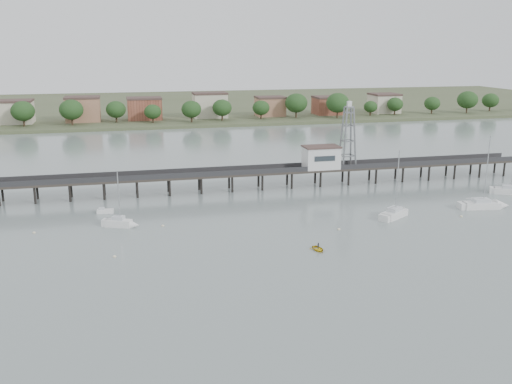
{
  "coord_description": "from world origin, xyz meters",
  "views": [
    {
      "loc": [
        -19.88,
        -63.52,
        32.14
      ],
      "look_at": [
        5.12,
        42.0,
        4.0
      ],
      "focal_mm": 40.0,
      "sensor_mm": 36.0,
      "label": 1
    }
  ],
  "objects_px": {
    "pier": "(215,175)",
    "yellow_dinghy": "(318,250)",
    "white_tender": "(105,211)",
    "sailboat_b": "(123,223)",
    "sailboat_c": "(398,213)",
    "sailboat_d": "(489,205)",
    "lattice_tower": "(348,137)"
  },
  "relations": [
    {
      "from": "lattice_tower",
      "to": "sailboat_b",
      "type": "relative_size",
      "value": 1.46
    },
    {
      "from": "sailboat_b",
      "to": "sailboat_c",
      "type": "distance_m",
      "value": 51.99
    },
    {
      "from": "yellow_dinghy",
      "to": "white_tender",
      "type": "bearing_deg",
      "value": 130.44
    },
    {
      "from": "sailboat_b",
      "to": "sailboat_d",
      "type": "height_order",
      "value": "sailboat_d"
    },
    {
      "from": "sailboat_d",
      "to": "white_tender",
      "type": "height_order",
      "value": "sailboat_d"
    },
    {
      "from": "sailboat_c",
      "to": "white_tender",
      "type": "height_order",
      "value": "sailboat_c"
    },
    {
      "from": "white_tender",
      "to": "yellow_dinghy",
      "type": "distance_m",
      "value": 44.9
    },
    {
      "from": "yellow_dinghy",
      "to": "sailboat_b",
      "type": "bearing_deg",
      "value": 138.62
    },
    {
      "from": "sailboat_b",
      "to": "yellow_dinghy",
      "type": "distance_m",
      "value": 36.26
    },
    {
      "from": "sailboat_d",
      "to": "white_tender",
      "type": "relative_size",
      "value": 4.73
    },
    {
      "from": "yellow_dinghy",
      "to": "lattice_tower",
      "type": "bearing_deg",
      "value": 53.95
    },
    {
      "from": "pier",
      "to": "lattice_tower",
      "type": "bearing_deg",
      "value": 0.0
    },
    {
      "from": "pier",
      "to": "white_tender",
      "type": "distance_m",
      "value": 27.19
    },
    {
      "from": "sailboat_c",
      "to": "sailboat_d",
      "type": "height_order",
      "value": "sailboat_d"
    },
    {
      "from": "sailboat_c",
      "to": "sailboat_d",
      "type": "xyz_separation_m",
      "value": [
        20.49,
        0.8,
        -0.01
      ]
    },
    {
      "from": "lattice_tower",
      "to": "sailboat_c",
      "type": "bearing_deg",
      "value": -90.92
    },
    {
      "from": "pier",
      "to": "lattice_tower",
      "type": "relative_size",
      "value": 9.68
    },
    {
      "from": "sailboat_d",
      "to": "sailboat_b",
      "type": "bearing_deg",
      "value": -175.64
    },
    {
      "from": "sailboat_c",
      "to": "yellow_dinghy",
      "type": "relative_size",
      "value": 4.59
    },
    {
      "from": "lattice_tower",
      "to": "yellow_dinghy",
      "type": "height_order",
      "value": "lattice_tower"
    },
    {
      "from": "sailboat_b",
      "to": "sailboat_c",
      "type": "bearing_deg",
      "value": 16.85
    },
    {
      "from": "sailboat_b",
      "to": "sailboat_d",
      "type": "distance_m",
      "value": 72.35
    },
    {
      "from": "lattice_tower",
      "to": "yellow_dinghy",
      "type": "distance_m",
      "value": 48.26
    },
    {
      "from": "sailboat_d",
      "to": "lattice_tower",
      "type": "bearing_deg",
      "value": 135.04
    },
    {
      "from": "lattice_tower",
      "to": "yellow_dinghy",
      "type": "bearing_deg",
      "value": -117.51
    },
    {
      "from": "sailboat_b",
      "to": "sailboat_c",
      "type": "xyz_separation_m",
      "value": [
        51.72,
        -5.34,
        -0.02
      ]
    },
    {
      "from": "sailboat_c",
      "to": "sailboat_d",
      "type": "relative_size",
      "value": 0.88
    },
    {
      "from": "pier",
      "to": "sailboat_b",
      "type": "height_order",
      "value": "sailboat_b"
    },
    {
      "from": "sailboat_b",
      "to": "yellow_dinghy",
      "type": "xyz_separation_m",
      "value": [
        30.46,
        -19.66,
        -0.66
      ]
    },
    {
      "from": "pier",
      "to": "yellow_dinghy",
      "type": "distance_m",
      "value": 42.96
    },
    {
      "from": "pier",
      "to": "yellow_dinghy",
      "type": "height_order",
      "value": "pier"
    },
    {
      "from": "pier",
      "to": "sailboat_d",
      "type": "bearing_deg",
      "value": -27.23
    }
  ]
}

